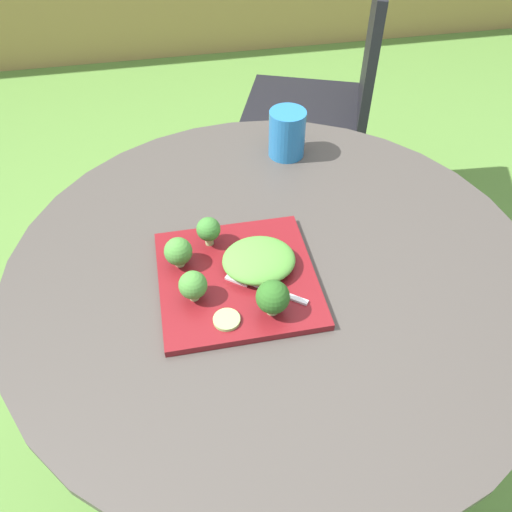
% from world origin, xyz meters
% --- Properties ---
extents(ground_plane, '(12.00, 12.00, 0.00)m').
position_xyz_m(ground_plane, '(0.00, 0.00, 0.00)').
color(ground_plane, '#568438').
extents(patio_table, '(1.00, 1.00, 0.71)m').
position_xyz_m(patio_table, '(0.00, 0.00, 0.49)').
color(patio_table, '#423D38').
rests_on(patio_table, ground_plane).
extents(patio_chair, '(0.57, 0.57, 0.90)m').
position_xyz_m(patio_chair, '(0.43, 0.96, 0.53)').
color(patio_chair, black).
rests_on(patio_chair, ground_plane).
extents(salad_plate, '(0.28, 0.28, 0.01)m').
position_xyz_m(salad_plate, '(-0.08, -0.03, 0.72)').
color(salad_plate, maroon).
rests_on(salad_plate, patio_table).
extents(drinking_glass, '(0.08, 0.08, 0.11)m').
position_xyz_m(drinking_glass, '(0.10, 0.34, 0.76)').
color(drinking_glass, '#236BA8').
rests_on(drinking_glass, patio_table).
extents(fork, '(0.13, 0.11, 0.00)m').
position_xyz_m(fork, '(-0.04, -0.07, 0.73)').
color(fork, silver).
rests_on(fork, salad_plate).
extents(lettuce_mound, '(0.13, 0.12, 0.04)m').
position_xyz_m(lettuce_mound, '(-0.03, -0.02, 0.75)').
color(lettuce_mound, '#519338').
rests_on(lettuce_mound, salad_plate).
extents(broccoli_floret_0, '(0.05, 0.05, 0.06)m').
position_xyz_m(broccoli_floret_0, '(-0.16, -0.07, 0.76)').
color(broccoli_floret_0, '#99B770').
rests_on(broccoli_floret_0, salad_plate).
extents(broccoli_floret_1, '(0.05, 0.05, 0.06)m').
position_xyz_m(broccoli_floret_1, '(-0.17, 0.01, 0.76)').
color(broccoli_floret_1, '#99B770').
rests_on(broccoli_floret_1, salad_plate).
extents(broccoli_floret_2, '(0.06, 0.06, 0.07)m').
position_xyz_m(broccoli_floret_2, '(-0.03, -0.13, 0.77)').
color(broccoli_floret_2, '#99B770').
rests_on(broccoli_floret_2, salad_plate).
extents(broccoli_floret_3, '(0.05, 0.05, 0.06)m').
position_xyz_m(broccoli_floret_3, '(-0.11, 0.06, 0.76)').
color(broccoli_floret_3, '#99B770').
rests_on(broccoli_floret_3, salad_plate).
extents(cucumber_slice_0, '(0.05, 0.05, 0.01)m').
position_xyz_m(cucumber_slice_0, '(-0.11, -0.13, 0.73)').
color(cucumber_slice_0, '#8EB766').
rests_on(cucumber_slice_0, salad_plate).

